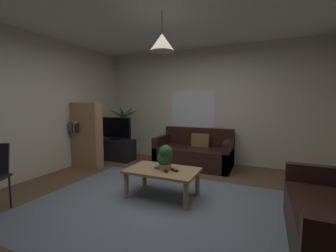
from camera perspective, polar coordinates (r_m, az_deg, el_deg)
name	(u,v)px	position (r m, az deg, el deg)	size (l,w,h in m)	color
floor	(159,202)	(3.34, -2.22, -18.92)	(5.11, 4.82, 0.02)	brown
rug	(153,207)	(3.17, -3.92, -20.05)	(3.32, 2.65, 0.01)	slate
wall_back	(205,106)	(5.32, 9.47, 5.19)	(5.23, 0.06, 2.66)	beige
wall_left	(33,106)	(4.78, -31.42, 4.31)	(0.06, 4.82, 2.66)	beige
ceiling	(159,4)	(3.28, -2.44, 28.75)	(5.11, 4.82, 0.02)	white
window_pane	(192,114)	(5.38, 6.20, 3.12)	(1.06, 0.01, 1.10)	white
couch_under_window	(194,154)	(4.97, 6.72, -7.10)	(1.62, 0.86, 0.82)	black
coffee_table	(162,174)	(3.36, -1.43, -12.11)	(1.04, 0.65, 0.42)	#A87F56
book_on_table_0	(160,168)	(3.36, -2.10, -10.67)	(0.14, 0.09, 0.03)	#2D4C8C
remote_on_table_0	(174,170)	(3.27, 1.52, -11.22)	(0.05, 0.16, 0.02)	black
remote_on_table_1	(165,170)	(3.24, -0.67, -11.34)	(0.05, 0.16, 0.02)	black
potted_plant_on_table	(165,157)	(3.28, -0.69, -7.85)	(0.23, 0.22, 0.37)	#B77051
tv_stand	(116,150)	(5.63, -13.20, -5.92)	(0.90, 0.44, 0.50)	black
tv	(115,128)	(5.53, -13.47, -0.57)	(0.88, 0.16, 0.54)	black
potted_palm_corner	(124,133)	(5.97, -11.18, -1.82)	(0.88, 0.82, 1.38)	beige
bookshelf_corner	(86,135)	(5.10, -20.21, -2.17)	(0.70, 0.31, 1.40)	#A87F56
pendant_lamp	(162,42)	(3.30, -1.53, 20.68)	(0.35, 0.35, 0.54)	black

